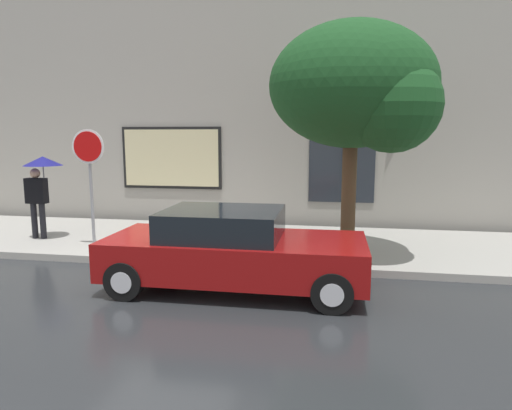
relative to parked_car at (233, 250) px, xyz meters
name	(u,v)px	position (x,y,z in m)	size (l,w,h in m)	color
ground_plane	(159,284)	(-1.37, 0.01, -0.69)	(60.00, 60.00, 0.00)	#282B2D
sidewalk	(205,241)	(-1.37, 3.01, -0.61)	(20.00, 4.00, 0.15)	#A3A099
building_facade	(228,106)	(-1.38, 5.51, 2.80)	(20.00, 0.67, 7.00)	#9E998E
parked_car	(233,250)	(0.00, 0.00, 0.00)	(4.42, 1.92, 1.39)	maroon
fire_hydrant	(261,235)	(0.19, 1.90, -0.15)	(0.30, 0.44, 0.79)	red
pedestrian_with_umbrella	(40,175)	(-5.26, 2.36, 1.01)	(0.93, 0.90, 2.00)	black
street_tree	(360,90)	(2.16, 2.04, 2.86)	(3.36, 2.86, 4.76)	#4C3823
stop_sign	(89,164)	(-3.66, 1.83, 1.32)	(0.76, 0.10, 2.64)	gray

